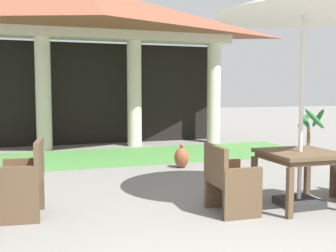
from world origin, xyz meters
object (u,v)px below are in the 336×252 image
object	(u,v)px
potted_palm_right_edge	(309,149)
terracotta_urn	(182,158)
patio_umbrella_near_foreground	(304,5)
patio_table_near_foreground	(300,159)
patio_chair_mid_left_east	(24,181)
patio_chair_near_foreground_west	(229,181)

from	to	relation	value
potted_palm_right_edge	terracotta_urn	xyz separation A→B (m)	(-2.68, 0.42, -0.10)
patio_umbrella_near_foreground	terracotta_urn	xyz separation A→B (m)	(-0.53, 3.02, -2.42)
patio_table_near_foreground	patio_chair_mid_left_east	distance (m)	3.52
patio_umbrella_near_foreground	patio_chair_near_foreground_west	world-z (taller)	patio_umbrella_near_foreground
patio_table_near_foreground	potted_palm_right_edge	distance (m)	3.39
patio_umbrella_near_foreground	terracotta_urn	bearing A→B (deg)	99.98
patio_table_near_foreground	patio_chair_mid_left_east	size ratio (longest dim) A/B	1.03
patio_chair_mid_left_east	terracotta_urn	distance (m)	3.76
patio_umbrella_near_foreground	terracotta_urn	size ratio (longest dim) A/B	6.03
patio_chair_mid_left_east	patio_table_near_foreground	bearing A→B (deg)	-93.96
patio_chair_near_foreground_west	potted_palm_right_edge	bearing A→B (deg)	130.75
patio_umbrella_near_foreground	potted_palm_right_edge	distance (m)	4.09
patio_umbrella_near_foreground	patio_chair_mid_left_east	world-z (taller)	patio_umbrella_near_foreground
patio_table_near_foreground	terracotta_urn	world-z (taller)	patio_table_near_foreground
patio_umbrella_near_foreground	patio_chair_mid_left_east	xyz separation A→B (m)	(-3.45, 0.67, -2.18)
patio_table_near_foreground	terracotta_urn	xyz separation A→B (m)	(-0.53, 3.02, -0.43)
patio_chair_near_foreground_west	terracotta_urn	size ratio (longest dim) A/B	1.79
patio_table_near_foreground	patio_chair_mid_left_east	world-z (taller)	patio_chair_mid_left_east
patio_chair_mid_left_east	potted_palm_right_edge	xyz separation A→B (m)	(5.60, 1.93, -0.13)
patio_chair_near_foreground_west	potted_palm_right_edge	xyz separation A→B (m)	(3.17, 2.58, -0.10)
patio_table_near_foreground	patio_chair_near_foreground_west	distance (m)	1.05
patio_umbrella_near_foreground	potted_palm_right_edge	size ratio (longest dim) A/B	2.42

